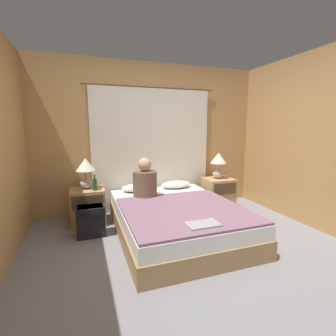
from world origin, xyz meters
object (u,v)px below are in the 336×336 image
bed (176,219)px  beer_bottle_on_left_stand (95,184)px  pillow_left (138,188)px  nightstand_left (88,206)px  pillow_right (176,184)px  lamp_right (218,162)px  laptop_on_bed (203,224)px  nightstand_right (218,193)px  lamp_left (86,170)px  person_left_in_bed (145,182)px  backpack_on_floor (91,219)px

bed → beer_bottle_on_left_stand: 1.27m
pillow_left → bed: bearing=-68.3°
nightstand_left → pillow_right: nightstand_left is taller
bed → beer_bottle_on_left_stand: bearing=147.7°
lamp_right → laptop_on_bed: bearing=-125.3°
nightstand_right → beer_bottle_on_left_stand: bearing=-176.9°
pillow_right → beer_bottle_on_left_stand: beer_bottle_on_left_stand is taller
lamp_left → person_left_in_bed: size_ratio=0.77×
nightstand_left → nightstand_right: bearing=0.0°
lamp_right → pillow_left: (-1.45, 0.06, -0.35)m
backpack_on_floor → pillow_left: bearing=35.9°
bed → pillow_right: size_ratio=4.07×
nightstand_right → pillow_right: (-0.78, 0.09, 0.20)m
nightstand_right → bed: bearing=-146.0°
lamp_left → lamp_right: same height
pillow_right → person_left_in_bed: size_ratio=0.87×
lamp_right → nightstand_right: bearing=-90.0°
nightstand_right → backpack_on_floor: nightstand_right is taller
lamp_right → laptop_on_bed: lamp_right is taller
nightstand_right → lamp_right: bearing=90.0°
bed → backpack_on_floor: size_ratio=5.05×
nightstand_right → backpack_on_floor: size_ratio=1.29×
nightstand_right → pillow_left: size_ratio=1.04×
bed → nightstand_left: bearing=146.0°
nightstand_right → lamp_left: bearing=179.1°
bed → laptop_on_bed: bearing=-91.0°
nightstand_left → nightstand_right: size_ratio=1.00×
lamp_right → backpack_on_floor: size_ratio=1.11×
lamp_right → backpack_on_floor: (-2.21, -0.49, -0.59)m
pillow_left → laptop_on_bed: size_ratio=1.47×
nightstand_right → lamp_right: lamp_right is taller
bed → pillow_right: (0.34, 0.85, 0.27)m
person_left_in_bed → laptop_on_bed: 1.34m
bed → person_left_in_bed: size_ratio=3.53×
lamp_left → pillow_right: 1.50m
bed → beer_bottle_on_left_stand: (-1.01, 0.64, 0.42)m
nightstand_left → laptop_on_bed: nightstand_left is taller
pillow_right → beer_bottle_on_left_stand: (-1.35, -0.21, 0.16)m
nightstand_left → lamp_right: size_ratio=1.17×
nightstand_left → pillow_left: bearing=6.9°
bed → lamp_right: lamp_right is taller
nightstand_right → pillow_left: 1.47m
person_left_in_bed → nightstand_right: bearing=10.8°
backpack_on_floor → laptop_on_bed: bearing=-45.8°
beer_bottle_on_left_stand → laptop_on_bed: bearing=-55.6°
pillow_left → laptop_on_bed: (0.32, -1.66, -0.02)m
nightstand_right → laptop_on_bed: (-1.13, -1.57, 0.18)m
nightstand_left → pillow_right: (1.45, 0.09, 0.20)m
lamp_right → laptop_on_bed: size_ratio=1.31×
nightstand_left → person_left_in_bed: size_ratio=0.90×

